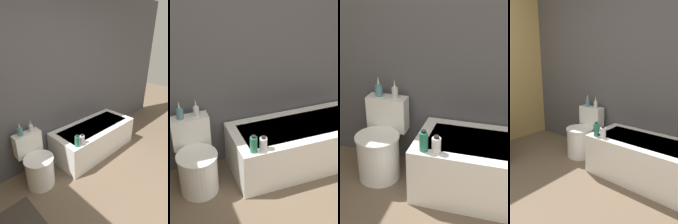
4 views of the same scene
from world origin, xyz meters
TOP-DOWN VIEW (x-y plane):
  - wall_back_tiled at (0.00, 2.11)m, footprint 6.40×0.06m
  - bathtub at (0.75, 1.73)m, footprint 1.47×0.66m
  - toilet at (-0.35, 1.75)m, footprint 0.39×0.53m
  - vase_gold at (-0.43, 1.95)m, footprint 0.07×0.07m
  - vase_silver at (-0.27, 1.95)m, footprint 0.06×0.06m
  - shampoo_bottle_tall at (0.14, 1.47)m, footprint 0.07×0.07m
  - shampoo_bottle_short at (0.24, 1.48)m, footprint 0.07×0.07m

SIDE VIEW (x-z plane):
  - bathtub at x=0.75m, z-range 0.00..0.49m
  - toilet at x=-0.35m, z-range -0.06..0.63m
  - shampoo_bottle_short at x=0.24m, z-range 0.48..0.62m
  - shampoo_bottle_tall at x=0.14m, z-range 0.48..0.66m
  - vase_silver at x=-0.27m, z-range 0.66..0.84m
  - vase_gold at x=-0.43m, z-range 0.66..0.85m
  - wall_back_tiled at x=0.00m, z-range 0.00..2.60m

